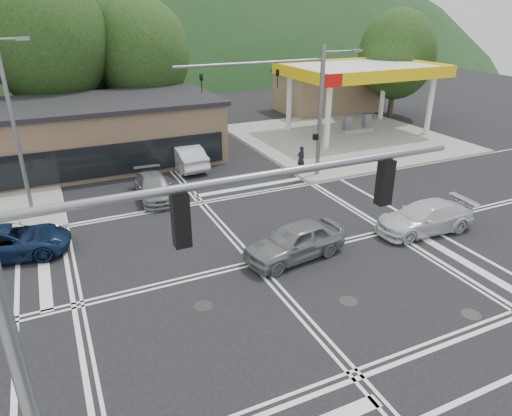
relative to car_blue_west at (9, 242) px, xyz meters
name	(u,v)px	position (x,y,z in m)	size (l,w,h in m)	color
ground	(255,263)	(9.43, -5.00, -0.70)	(120.00, 120.00, 0.00)	black
sidewalk_ne	(343,138)	(24.43, 10.00, -0.63)	(16.00, 16.00, 0.15)	gray
gas_station_canopy	(361,73)	(26.41, 10.99, 4.34)	(12.32, 8.34, 5.75)	silver
convenience_store	(329,92)	(29.43, 20.00, 1.20)	(10.00, 6.00, 3.80)	#846B4F
commercial_row	(34,141)	(1.43, 12.00, 1.30)	(24.00, 8.00, 4.00)	brown
hill_north	(72,59)	(9.43, 85.00, -0.70)	(252.00, 126.00, 140.00)	#1A3819
tree_n_b	(47,39)	(3.43, 19.00, 7.09)	(9.00, 9.00, 12.98)	#382619
tree_n_c	(143,54)	(10.43, 19.00, 5.79)	(7.60, 7.60, 10.87)	#382619
tree_n_e	(97,43)	(7.43, 23.00, 6.44)	(8.40, 8.40, 11.98)	#382619
tree_ne	(397,55)	(33.43, 15.00, 5.14)	(7.20, 7.20, 9.99)	#382619
streetlight_nw	(14,121)	(0.99, 4.00, 4.35)	(2.50, 0.25, 9.00)	slate
signal_mast_ne	(303,98)	(16.37, 3.20, 4.37)	(11.65, 0.30, 8.00)	slate
signal_mast_sw	(122,307)	(3.04, -13.20, 4.42)	(9.14, 0.28, 8.00)	slate
car_blue_west	(9,242)	(0.00, 0.00, 0.00)	(2.32, 5.04, 1.40)	#0C1B38
car_grey_center	(295,241)	(11.19, -5.30, 0.09)	(1.86, 4.63, 1.58)	slate
car_silver_east	(424,217)	(18.14, -5.69, 0.02)	(2.01, 4.95, 1.44)	silver
car_queue_a	(184,155)	(10.43, 8.50, 0.12)	(1.74, 4.99, 1.65)	#BBBCC3
car_queue_b	(182,156)	(10.43, 9.00, -0.04)	(1.56, 3.88, 1.32)	beige
car_northbound	(154,187)	(7.27, 4.00, -0.05)	(1.82, 4.48, 1.30)	slate
pedestrian	(301,159)	(16.93, 4.10, 0.28)	(0.61, 0.40, 1.67)	black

